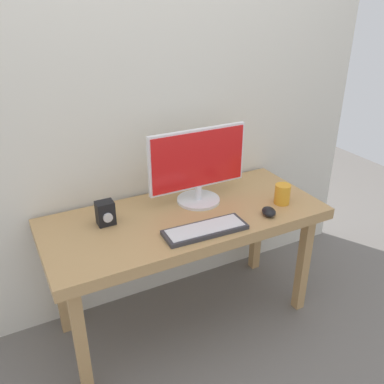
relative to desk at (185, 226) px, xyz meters
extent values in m
plane|color=slate|center=(0.00, 0.00, -0.63)|extent=(6.00, 6.00, 0.00)
cube|color=silver|center=(0.00, 0.36, 0.87)|extent=(2.77, 0.04, 3.00)
cube|color=tan|center=(0.00, 0.00, 0.04)|extent=(1.47, 0.63, 0.06)
cube|color=tan|center=(-0.65, -0.23, -0.31)|extent=(0.06, 0.06, 0.64)
cube|color=tan|center=(0.65, -0.23, -0.31)|extent=(0.06, 0.06, 0.64)
cube|color=tan|center=(-0.65, 0.23, -0.31)|extent=(0.06, 0.06, 0.64)
cube|color=tan|center=(0.65, 0.23, -0.31)|extent=(0.06, 0.06, 0.64)
cylinder|color=silver|center=(0.13, 0.10, 0.08)|extent=(0.24, 0.24, 0.02)
cylinder|color=silver|center=(0.13, 0.10, 0.13)|extent=(0.04, 0.04, 0.08)
cube|color=silver|center=(0.13, 0.11, 0.32)|extent=(0.56, 0.02, 0.33)
cube|color=red|center=(0.13, 0.10, 0.32)|extent=(0.54, 0.01, 0.30)
cube|color=#333338|center=(0.01, -0.20, 0.08)|extent=(0.42, 0.16, 0.02)
cube|color=silver|center=(0.01, -0.20, 0.10)|extent=(0.38, 0.13, 0.00)
ellipsoid|color=black|center=(0.38, -0.21, 0.09)|extent=(0.09, 0.11, 0.04)
cube|color=black|center=(-0.40, 0.09, 0.13)|extent=(0.09, 0.07, 0.12)
cylinder|color=silver|center=(-0.40, 0.05, 0.13)|extent=(0.05, 0.01, 0.05)
cylinder|color=orange|center=(0.52, -0.13, 0.13)|extent=(0.08, 0.08, 0.11)
camera|label=1|loc=(-0.84, -1.69, 1.13)|focal=38.64mm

